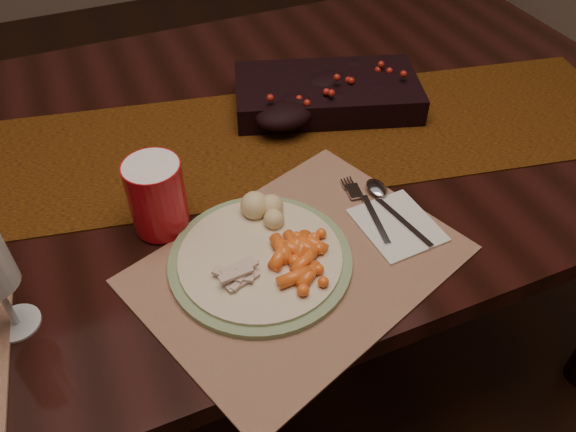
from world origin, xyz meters
name	(u,v)px	position (x,y,z in m)	size (l,w,h in m)	color
floor	(248,355)	(0.00, 0.00, 0.00)	(5.00, 5.00, 0.00)	black
dining_table	(241,269)	(0.00, 0.00, 0.38)	(1.80, 1.00, 0.75)	black
table_runner	(205,149)	(-0.05, 0.00, 0.75)	(1.69, 0.35, 0.00)	#482D06
centerpiece	(327,89)	(0.22, 0.04, 0.79)	(0.37, 0.19, 0.07)	black
placemat_main	(299,264)	(0.00, -0.33, 0.75)	(0.46, 0.34, 0.00)	brown
dinner_plate	(260,259)	(-0.06, -0.31, 0.76)	(0.28, 0.28, 0.02)	beige
baby_carrots	(297,260)	(-0.01, -0.35, 0.78)	(0.10, 0.08, 0.02)	orange
mashed_potatoes	(261,209)	(-0.03, -0.24, 0.79)	(0.08, 0.07, 0.04)	#C4BC92
turkey_shreds	(238,272)	(-0.10, -0.33, 0.78)	(0.08, 0.07, 0.02)	beige
napkin	(397,225)	(0.17, -0.32, 0.76)	(0.11, 0.13, 0.00)	silver
fork	(370,211)	(0.15, -0.28, 0.76)	(0.02, 0.15, 0.00)	silver
spoon	(395,211)	(0.18, -0.30, 0.76)	(0.03, 0.16, 0.00)	silver
red_cup	(157,196)	(-0.17, -0.17, 0.82)	(0.09, 0.09, 0.12)	#A90F18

